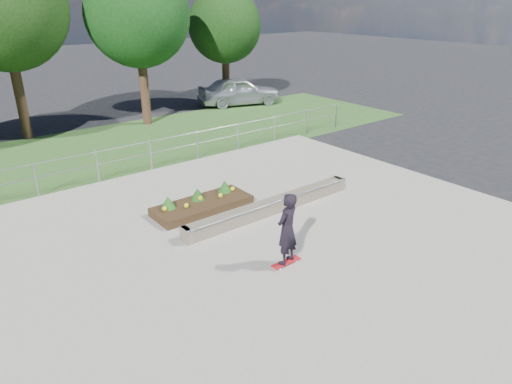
# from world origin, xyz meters

# --- Properties ---
(ground) EXTENTS (120.00, 120.00, 0.00)m
(ground) POSITION_xyz_m (0.00, 0.00, 0.00)
(ground) COLOR black
(ground) RESTS_ON ground
(grass_verge) EXTENTS (30.00, 8.00, 0.02)m
(grass_verge) POSITION_xyz_m (0.00, 11.00, 0.01)
(grass_verge) COLOR #2B5120
(grass_verge) RESTS_ON ground
(concrete_slab) EXTENTS (15.00, 15.00, 0.06)m
(concrete_slab) POSITION_xyz_m (0.00, 0.00, 0.03)
(concrete_slab) COLOR gray
(concrete_slab) RESTS_ON ground
(fence) EXTENTS (20.06, 0.06, 1.20)m
(fence) POSITION_xyz_m (0.00, 7.50, 0.77)
(fence) COLOR gray
(fence) RESTS_ON ground
(tree_mid_left) EXTENTS (5.25, 5.25, 8.25)m
(tree_mid_left) POSITION_xyz_m (-2.50, 15.00, 5.61)
(tree_mid_left) COLOR #321E14
(tree_mid_left) RESTS_ON ground
(tree_mid_right) EXTENTS (4.90, 4.90, 7.70)m
(tree_mid_right) POSITION_xyz_m (3.00, 14.00, 5.23)
(tree_mid_right) COLOR #372016
(tree_mid_right) RESTS_ON ground
(tree_far_right) EXTENTS (4.20, 4.20, 6.60)m
(tree_far_right) POSITION_xyz_m (9.00, 15.50, 4.48)
(tree_far_right) COLOR #332214
(tree_far_right) RESTS_ON ground
(grind_ledge) EXTENTS (6.00, 0.44, 0.43)m
(grind_ledge) POSITION_xyz_m (1.12, 1.91, 0.26)
(grind_ledge) COLOR brown
(grind_ledge) RESTS_ON concrete_slab
(planter_bed) EXTENTS (3.00, 1.20, 0.61)m
(planter_bed) POSITION_xyz_m (-0.38, 3.42, 0.24)
(planter_bed) COLOR black
(planter_bed) RESTS_ON concrete_slab
(skateboarder) EXTENTS (0.80, 0.58, 1.86)m
(skateboarder) POSITION_xyz_m (-0.49, -0.53, 1.02)
(skateboarder) COLOR white
(skateboarder) RESTS_ON concrete_slab
(parked_car) EXTENTS (5.23, 3.34, 1.66)m
(parked_car) POSITION_xyz_m (9.42, 14.76, 0.83)
(parked_car) COLOR #ABB0B4
(parked_car) RESTS_ON ground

